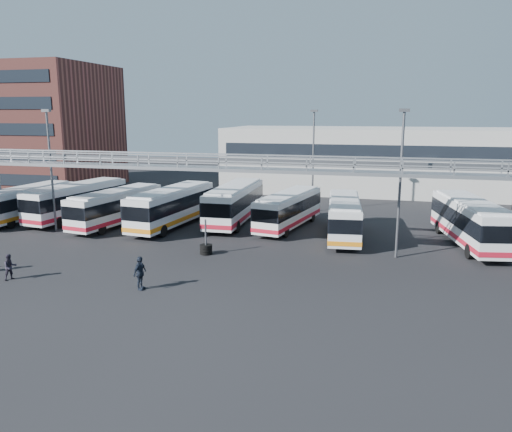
% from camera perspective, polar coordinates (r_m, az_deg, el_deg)
% --- Properties ---
extents(ground, '(140.00, 140.00, 0.00)m').
position_cam_1_polar(ground, '(31.59, -6.50, -6.70)').
color(ground, black).
rests_on(ground, ground).
extents(gantry, '(51.40, 5.15, 7.10)m').
position_cam_1_polar(gantry, '(35.80, -3.38, 4.60)').
color(gantry, gray).
rests_on(gantry, ground).
extents(apartment_building, '(18.00, 15.00, 16.00)m').
position_cam_1_polar(apartment_building, '(73.27, -23.75, 9.27)').
color(apartment_building, brown).
rests_on(apartment_building, ground).
extents(warehouse, '(42.00, 14.00, 8.00)m').
position_cam_1_polar(warehouse, '(66.26, 15.34, 6.20)').
color(warehouse, '#9E9E99').
rests_on(warehouse, ground).
extents(light_pole_left, '(0.70, 0.35, 10.21)m').
position_cam_1_polar(light_pole_left, '(45.04, -22.41, 5.49)').
color(light_pole_left, '#4C4F54').
rests_on(light_pole_left, ground).
extents(light_pole_mid, '(0.70, 0.35, 10.21)m').
position_cam_1_polar(light_pole_mid, '(35.26, 16.19, 4.40)').
color(light_pole_mid, '#4C4F54').
rests_on(light_pole_mid, ground).
extents(light_pole_back, '(0.70, 0.35, 10.21)m').
position_cam_1_polar(light_pole_back, '(50.61, 6.56, 6.90)').
color(light_pole_back, '#4C4F54').
rests_on(light_pole_back, ground).
extents(bus_0, '(3.14, 10.61, 3.18)m').
position_cam_1_polar(bus_0, '(51.27, -24.69, 1.48)').
color(bus_0, silver).
rests_on(bus_0, ground).
extents(bus_1, '(4.45, 11.51, 3.41)m').
position_cam_1_polar(bus_1, '(49.85, -19.75, 1.76)').
color(bus_1, silver).
rests_on(bus_1, ground).
extents(bus_2, '(4.15, 10.84, 3.21)m').
position_cam_1_polar(bus_2, '(46.12, -15.67, 1.11)').
color(bus_2, silver).
rests_on(bus_2, ground).
extents(bus_3, '(3.87, 11.57, 3.45)m').
position_cam_1_polar(bus_3, '(44.52, -9.58, 1.18)').
color(bus_3, silver).
rests_on(bus_3, ground).
extents(bus_4, '(2.87, 11.59, 3.51)m').
position_cam_1_polar(bus_4, '(45.42, -2.44, 1.59)').
color(bus_4, silver).
rests_on(bus_4, ground).
extents(bus_5, '(4.34, 10.60, 3.14)m').
position_cam_1_polar(bus_5, '(43.58, 3.76, 0.87)').
color(bus_5, silver).
rests_on(bus_5, ground).
extents(bus_6, '(3.40, 10.75, 3.21)m').
position_cam_1_polar(bus_6, '(40.83, 10.02, 0.02)').
color(bus_6, silver).
rests_on(bus_6, ground).
extents(bus_8, '(4.66, 11.81, 3.50)m').
position_cam_1_polar(bus_8, '(41.06, 23.28, -0.48)').
color(bus_8, silver).
rests_on(bus_8, ground).
extents(pedestrian_b, '(0.93, 0.98, 1.61)m').
position_cam_1_polar(pedestrian_b, '(33.73, -26.29, -5.25)').
color(pedestrian_b, '#27222F').
rests_on(pedestrian_b, ground).
extents(pedestrian_d, '(0.60, 1.20, 1.96)m').
position_cam_1_polar(pedestrian_d, '(29.35, -13.12, -6.38)').
color(pedestrian_d, '#1A212F').
rests_on(pedestrian_d, ground).
extents(tire_stack, '(0.89, 0.89, 2.54)m').
position_cam_1_polar(tire_stack, '(35.89, -5.74, -3.70)').
color(tire_stack, black).
rests_on(tire_stack, ground).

